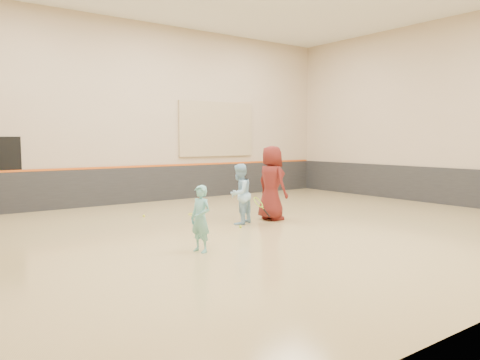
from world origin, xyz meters
TOP-DOWN VIEW (x-y plane):
  - room at (0.00, 0.00)m, footprint 15.04×12.04m
  - wainscot_back at (0.00, 5.97)m, footprint 14.90×0.04m
  - wainscot_right at (7.47, 0.00)m, footprint 0.04×11.90m
  - accent_stripe at (0.00, 5.96)m, footprint 14.90×0.03m
  - acoustic_panel at (2.80, 5.95)m, footprint 3.20×0.08m
  - doorway at (-4.50, 5.98)m, footprint 1.10×0.05m
  - girl at (-2.31, -1.15)m, footprint 0.40×0.52m
  - instructor at (0.02, 0.77)m, footprint 0.91×0.83m
  - young_man at (1.07, 0.77)m, footprint 0.65×0.97m
  - held_racket at (0.37, 0.46)m, footprint 0.52×0.52m
  - spare_racket at (-0.20, 2.68)m, footprint 0.64×0.64m
  - ball_under_racket at (-0.29, 0.31)m, footprint 0.07×0.07m
  - ball_in_hand at (1.15, 0.61)m, footprint 0.07×0.07m
  - ball_beside_spare at (-1.47, 3.16)m, footprint 0.07×0.07m

SIDE VIEW (x-z plane):
  - ball_under_racket at x=-0.29m, z-range 0.00..0.07m
  - ball_beside_spare at x=-1.47m, z-range 0.00..0.07m
  - spare_racket at x=-0.20m, z-range 0.00..0.09m
  - held_racket at x=0.37m, z-range 0.25..0.85m
  - wainscot_back at x=0.00m, z-range 0.00..1.20m
  - wainscot_right at x=7.47m, z-range 0.00..1.20m
  - girl at x=-2.31m, z-range 0.00..1.27m
  - instructor at x=0.02m, z-range 0.00..1.52m
  - room at x=0.00m, z-range -2.30..3.92m
  - young_man at x=1.07m, z-range 0.00..1.96m
  - doorway at x=-4.50m, z-range 0.00..2.20m
  - ball_in_hand at x=1.15m, z-range 1.14..1.21m
  - accent_stripe at x=0.00m, z-range 1.19..1.25m
  - acoustic_panel at x=2.80m, z-range 1.50..3.50m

